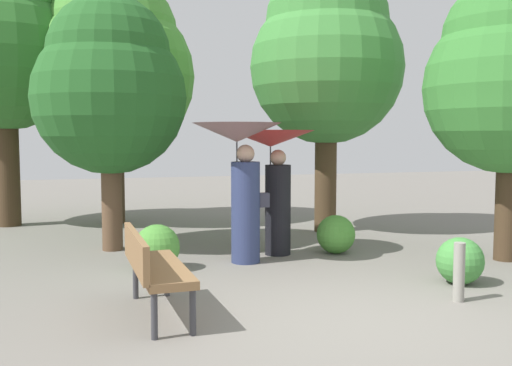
{
  "coord_description": "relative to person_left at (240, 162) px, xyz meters",
  "views": [
    {
      "loc": [
        -2.5,
        -4.95,
        1.76
      ],
      "look_at": [
        0.0,
        3.25,
        1.07
      ],
      "focal_mm": 40.68,
      "sensor_mm": 36.0,
      "label": 1
    }
  ],
  "objects": [
    {
      "name": "bush_behind_bench",
      "position": [
        1.54,
        0.19,
        -1.12
      ],
      "size": [
        0.58,
        0.58,
        0.58
      ],
      "primitive_type": "sphere",
      "color": "#4C9338",
      "rests_on": "ground"
    },
    {
      "name": "tree_mid_left",
      "position": [
        -1.66,
        1.44,
        1.13
      ],
      "size": [
        2.33,
        2.33,
        3.9
      ],
      "color": "brown",
      "rests_on": "ground"
    },
    {
      "name": "tree_far_back",
      "position": [
        -3.47,
        4.55,
        2.2
      ],
      "size": [
        2.93,
        2.93,
        5.41
      ],
      "color": "#42301E",
      "rests_on": "ground"
    },
    {
      "name": "tree_near_right",
      "position": [
        2.22,
        2.12,
        1.85
      ],
      "size": [
        2.78,
        2.78,
        4.93
      ],
      "color": "#4C3823",
      "rests_on": "ground"
    },
    {
      "name": "path_marker_post",
      "position": [
        1.72,
        -2.53,
        -1.09
      ],
      "size": [
        0.12,
        0.12,
        0.64
      ],
      "primitive_type": "cylinder",
      "color": "gray",
      "rests_on": "ground"
    },
    {
      "name": "person_right",
      "position": [
        0.61,
        0.38,
        -0.03
      ],
      "size": [
        1.3,
        1.3,
        1.85
      ],
      "rotation": [
        0.0,
        0.0,
        1.46
      ],
      "color": "black",
      "rests_on": "ground"
    },
    {
      "name": "tree_near_left",
      "position": [
        -1.45,
        4.29,
        1.79
      ],
      "size": [
        3.26,
        3.26,
        5.03
      ],
      "color": "#42301E",
      "rests_on": "ground"
    },
    {
      "name": "person_left",
      "position": [
        0.0,
        0.0,
        0.0
      ],
      "size": [
        1.23,
        1.23,
        1.95
      ],
      "rotation": [
        0.0,
        0.0,
        1.46
      ],
      "color": "navy",
      "rests_on": "ground"
    },
    {
      "name": "ground_plane",
      "position": [
        0.38,
        -2.76,
        -1.41
      ],
      "size": [
        40.0,
        40.0,
        0.0
      ],
      "primitive_type": "plane",
      "color": "slate"
    },
    {
      "name": "park_bench",
      "position": [
        -1.47,
        -2.08,
        -0.9
      ],
      "size": [
        0.53,
        1.51,
        0.83
      ],
      "rotation": [
        0.0,
        0.0,
        1.6
      ],
      "color": "#38383D",
      "rests_on": "ground"
    },
    {
      "name": "tree_mid_right",
      "position": [
        3.65,
        -0.95,
        1.23
      ],
      "size": [
        2.4,
        2.4,
        4.04
      ],
      "color": "#42301E",
      "rests_on": "ground"
    },
    {
      "name": "bush_path_left",
      "position": [
        2.19,
        -1.91,
        -1.13
      ],
      "size": [
        0.56,
        0.56,
        0.56
      ],
      "primitive_type": "sphere",
      "color": "#428C3D",
      "rests_on": "ground"
    },
    {
      "name": "bush_path_right",
      "position": [
        -1.17,
        -0.12,
        -1.11
      ],
      "size": [
        0.6,
        0.6,
        0.6
      ],
      "primitive_type": "sphere",
      "color": "#4C9338",
      "rests_on": "ground"
    }
  ]
}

